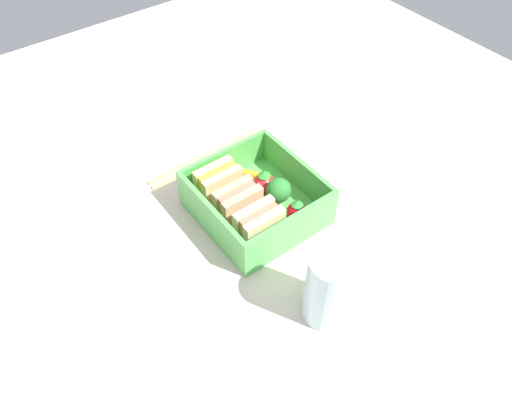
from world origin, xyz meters
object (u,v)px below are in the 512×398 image
chopstick_pair (208,156)px  drinking_glass (330,287)px  sandwich_center_left (238,204)px  strawberry_far_left (297,211)px  strawberry_left (264,182)px  sandwich_left (259,226)px  broccoli_floret (279,191)px  carrot_stick_far_left (249,174)px  sandwich_center (218,184)px

chopstick_pair → drinking_glass: drinking_glass is taller
sandwich_center_left → strawberry_far_left: size_ratio=1.82×
strawberry_left → drinking_glass: 19.18cm
chopstick_pair → strawberry_left: bearing=-171.0°
sandwich_left → broccoli_floret: size_ratio=1.30×
strawberry_left → carrot_stick_far_left: bearing=1.3°
sandwich_left → carrot_stick_far_left: sandwich_left is taller
sandwich_center_left → broccoli_floret: sandwich_center_left is taller
broccoli_floret → chopstick_pair: size_ratio=0.22×
sandwich_center_left → drinking_glass: drinking_glass is taller
sandwich_center → strawberry_left: 6.18cm
sandwich_center → sandwich_center_left: bearing=180.0°
strawberry_far_left → broccoli_floret: size_ratio=0.71×
sandwich_center_left → carrot_stick_far_left: size_ratio=1.11×
sandwich_left → broccoli_floret: 6.19cm
strawberry_left → strawberry_far_left: bearing=-176.7°
sandwich_left → strawberry_left: 8.29cm
strawberry_far_left → chopstick_pair: (17.61, 2.14, -2.23)cm
strawberry_left → broccoli_floret: bearing=178.8°
strawberry_far_left → chopstick_pair: size_ratio=0.16×
strawberry_far_left → drinking_glass: bearing=155.2°
broccoli_floret → drinking_glass: (-15.19, 5.10, 1.08)cm
carrot_stick_far_left → chopstick_pair: size_ratio=0.26×
sandwich_center → drinking_glass: 21.10cm
strawberry_far_left → strawberry_left: bearing=3.3°
strawberry_far_left → carrot_stick_far_left: (9.80, 0.44, -0.84)cm
sandwich_center_left → strawberry_far_left: 7.53cm
drinking_glass → sandwich_center: bearing=0.8°
sandwich_center → carrot_stick_far_left: sandwich_center is taller
carrot_stick_far_left → chopstick_pair: bearing=12.3°
chopstick_pair → drinking_glass: bearing=173.5°
chopstick_pair → sandwich_center_left: bearing=164.1°
sandwich_left → sandwich_center: size_ratio=1.00×
broccoli_floret → chopstick_pair: broccoli_floret is taller
broccoli_floret → strawberry_far_left: bearing=-172.4°
sandwich_center_left → drinking_glass: 16.67cm
sandwich_center → chopstick_pair: (8.54, -3.70, -3.30)cm
drinking_glass → sandwich_center_left: bearing=1.1°
broccoli_floret → strawberry_left: (3.15, -0.07, -1.07)cm
sandwich_center → sandwich_left: bearing=180.0°
carrot_stick_far_left → strawberry_far_left: bearing=-177.4°
strawberry_far_left → broccoli_floret: bearing=7.6°
sandwich_center_left → drinking_glass: size_ratio=0.58×
strawberry_far_left → strawberry_left: size_ratio=0.89×
sandwich_center_left → carrot_stick_far_left: 7.71cm
sandwich_center → strawberry_left: sandwich_center is taller
sandwich_center_left → strawberry_left: size_ratio=1.63×
sandwich_left → carrot_stick_far_left: bearing=-29.3°
chopstick_pair → sandwich_center: bearing=156.6°
sandwich_left → drinking_glass: bearing=-178.5°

